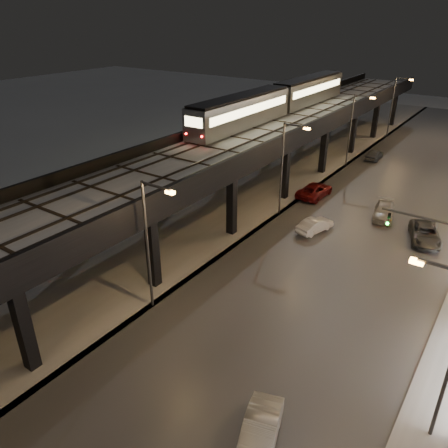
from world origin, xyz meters
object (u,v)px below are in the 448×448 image
Objects in this scene: subway_train at (279,99)px; car_onc_dark at (425,234)px; car_near_white at (315,226)px; car_far_white at (374,155)px; car_mid_silver at (315,191)px; car_onc_silver at (259,436)px; car_onc_white at (384,212)px.

car_onc_dark is (20.80, -11.44, -7.59)m from subway_train.
car_far_white is at bearing -69.43° from car_near_white.
car_onc_silver reaches higher than car_mid_silver.
car_far_white is (1.10, 16.67, -0.02)m from car_mid_silver.
car_onc_silver is 25.27m from car_onc_dark.
car_near_white is 0.88× the size of car_onc_silver.
car_far_white is (-2.35, 24.29, 0.06)m from car_near_white.
car_mid_silver is 1.27× the size of car_far_white.
subway_train is at bearing 140.49° from car_onc_white.
subway_train reaches higher than car_onc_dark.
car_onc_dark is (1.64, 25.21, -0.03)m from car_onc_silver.
car_mid_silver is 16.71m from car_far_white.
subway_train reaches higher than car_near_white.
car_mid_silver is 1.17× the size of car_onc_white.
subway_train is 7.71× the size of car_onc_silver.
car_onc_white is (6.53, -17.70, -0.06)m from car_far_white.
car_onc_silver is (9.27, -45.80, 0.03)m from car_far_white.
car_near_white is 0.88× the size of car_onc_white.
car_far_white reaches higher than car_onc_white.
subway_train is 15.47m from car_far_white.
car_near_white is 7.81m from car_onc_white.
car_onc_dark is at bearing -45.36° from car_onc_white.
car_far_white is 0.93× the size of car_onc_silver.
car_near_white is (12.25, -15.15, -7.65)m from subway_train.
car_mid_silver reaches higher than car_far_white.
car_onc_silver is at bearing 122.88° from car_near_white.
car_onc_dark reaches higher than car_onc_white.
car_near_white is at bearing 92.94° from car_far_white.
car_onc_silver is at bearing -111.72° from car_onc_dark.
subway_train is at bearing 99.83° from car_onc_silver.
car_onc_white reaches higher than car_near_white.
car_near_white is 8.37m from car_mid_silver.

